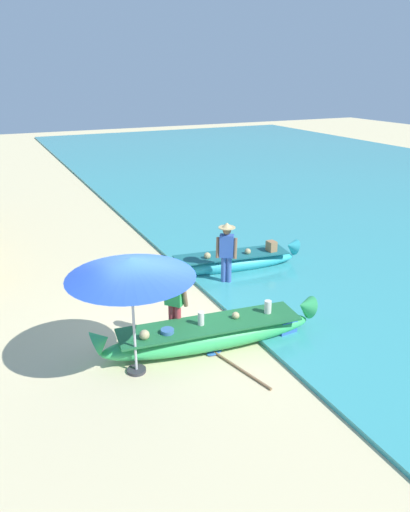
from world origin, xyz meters
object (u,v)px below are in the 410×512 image
object	(u,v)px
boat_cyan_midground	(232,262)
cooler_box	(284,326)
person_tourist_customer	(174,301)
patio_umbrella_large	(130,268)
boat_green_foreground	(210,334)
person_vendor_hatted	(227,250)
paddle	(231,363)

from	to	relation	value
boat_cyan_midground	cooler_box	bearing A→B (deg)	-100.31
person_tourist_customer	patio_umbrella_large	distance (m)	1.82
boat_green_foreground	boat_cyan_midground	distance (m)	4.13
person_vendor_hatted	paddle	xyz separation A→B (m)	(-1.66, -3.38, -0.97)
patio_umbrella_large	paddle	world-z (taller)	patio_umbrella_large
paddle	person_vendor_hatted	bearing A→B (deg)	63.89
person_vendor_hatted	boat_cyan_midground	bearing A→B (deg)	52.96
person_vendor_hatted	cooler_box	size ratio (longest dim) A/B	4.14
boat_cyan_midground	person_vendor_hatted	bearing A→B (deg)	-127.04
person_tourist_customer	cooler_box	xyz separation A→B (m)	(2.22, -0.80, -0.73)
person_vendor_hatted	cooler_box	xyz separation A→B (m)	(-0.07, -2.85, -0.81)
boat_cyan_midground	person_tourist_customer	bearing A→B (deg)	-135.51
boat_cyan_midground	paddle	size ratio (longest dim) A/B	2.51
person_tourist_customer	paddle	world-z (taller)	person_tourist_customer
boat_cyan_midground	patio_umbrella_large	size ratio (longest dim) A/B	1.81
boat_cyan_midground	patio_umbrella_large	distance (m)	5.68
person_vendor_hatted	patio_umbrella_large	size ratio (longest dim) A/B	0.75
boat_cyan_midground	cooler_box	distance (m)	3.68
cooler_box	patio_umbrella_large	bearing A→B (deg)	174.25
cooler_box	boat_green_foreground	bearing A→B (deg)	167.33
boat_cyan_midground	paddle	bearing A→B (deg)	-118.34
person_tourist_customer	boat_cyan_midground	bearing A→B (deg)	44.49
boat_cyan_midground	person_tourist_customer	world-z (taller)	person_tourist_customer
boat_cyan_midground	paddle	xyz separation A→B (m)	(-2.24, -4.15, -0.27)
paddle	cooler_box	bearing A→B (deg)	18.60
boat_green_foreground	person_tourist_customer	distance (m)	1.00
person_tourist_customer	paddle	bearing A→B (deg)	-64.43
cooler_box	boat_cyan_midground	bearing A→B (deg)	74.37
patio_umbrella_large	cooler_box	xyz separation A→B (m)	(3.33, -0.02, -1.95)
patio_umbrella_large	boat_green_foreground	bearing A→B (deg)	6.64
paddle	person_tourist_customer	bearing A→B (deg)	115.57
patio_umbrella_large	paddle	size ratio (longest dim) A/B	1.39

